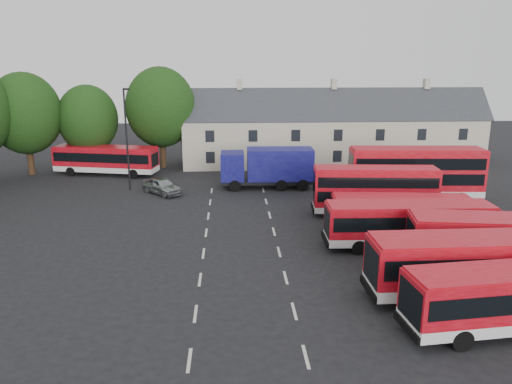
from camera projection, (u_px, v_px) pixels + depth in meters
ground at (202, 266)px, 30.86m from camera, size 140.00×140.00×0.00m
lane_markings at (241, 253)px, 32.92m from camera, size 5.15×33.80×0.01m
terrace_houses at (332, 132)px, 59.47m from camera, size 35.70×7.13×10.06m
bus_row_b at (486, 262)px, 26.20m from camera, size 12.34×3.02×3.48m
bus_row_c at (512, 239)px, 29.66m from camera, size 12.15×4.49×3.36m
bus_row_d at (409, 221)px, 33.27m from camera, size 11.10×2.83×3.12m
bus_row_e at (401, 211)px, 36.19m from camera, size 10.08×3.18×2.80m
bus_dd_south at (375, 188)px, 40.08m from camera, size 9.95×3.01×4.02m
bus_dd_north at (416, 171)px, 44.34m from camera, size 11.77×3.36×4.77m
bus_north at (106, 158)px, 54.14m from camera, size 11.50×4.88×3.17m
box_truck at (268, 166)px, 48.69m from camera, size 8.98×2.92×3.91m
silver_car at (162, 186)px, 46.93m from camera, size 4.41×4.53×1.54m
lamppost at (127, 137)px, 47.14m from camera, size 0.67×0.43×9.73m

